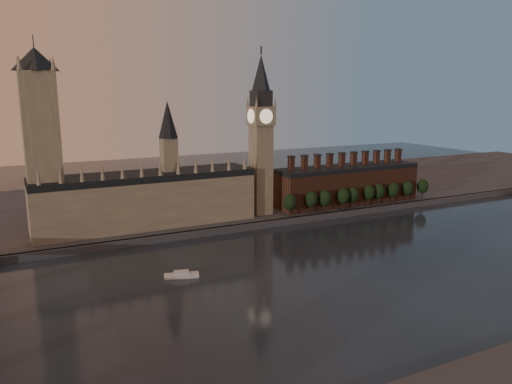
# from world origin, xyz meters

# --- Properties ---
(ground) EXTENTS (900.00, 900.00, 0.00)m
(ground) POSITION_xyz_m (0.00, 0.00, 0.00)
(ground) COLOR black
(ground) RESTS_ON ground
(north_bank) EXTENTS (900.00, 182.00, 4.00)m
(north_bank) POSITION_xyz_m (0.00, 178.04, 2.00)
(north_bank) COLOR #434448
(north_bank) RESTS_ON ground
(palace_of_westminster) EXTENTS (130.00, 30.30, 74.00)m
(palace_of_westminster) POSITION_xyz_m (-64.41, 114.91, 21.63)
(palace_of_westminster) COLOR gray
(palace_of_westminster) RESTS_ON north_bank
(victoria_tower) EXTENTS (24.00, 24.00, 108.00)m
(victoria_tower) POSITION_xyz_m (-120.00, 115.00, 59.09)
(victoria_tower) COLOR gray
(victoria_tower) RESTS_ON north_bank
(big_ben) EXTENTS (15.00, 15.00, 107.00)m
(big_ben) POSITION_xyz_m (10.00, 110.00, 56.83)
(big_ben) COLOR gray
(big_ben) RESTS_ON north_bank
(chimney_block) EXTENTS (110.00, 25.00, 37.00)m
(chimney_block) POSITION_xyz_m (80.00, 110.00, 17.82)
(chimney_block) COLOR #593022
(chimney_block) RESTS_ON north_bank
(embankment_tree_0) EXTENTS (8.60, 8.60, 14.88)m
(embankment_tree_0) POSITION_xyz_m (22.55, 93.72, 13.47)
(embankment_tree_0) COLOR black
(embankment_tree_0) RESTS_ON north_bank
(embankment_tree_1) EXTENTS (8.60, 8.60, 14.88)m
(embankment_tree_1) POSITION_xyz_m (39.78, 95.03, 13.47)
(embankment_tree_1) COLOR black
(embankment_tree_1) RESTS_ON north_bank
(embankment_tree_2) EXTENTS (8.60, 8.60, 14.88)m
(embankment_tree_2) POSITION_xyz_m (49.75, 93.66, 13.47)
(embankment_tree_2) COLOR black
(embankment_tree_2) RESTS_ON north_bank
(embankment_tree_3) EXTENTS (8.60, 8.60, 14.88)m
(embankment_tree_3) POSITION_xyz_m (64.66, 93.54, 13.47)
(embankment_tree_3) COLOR black
(embankment_tree_3) RESTS_ON north_bank
(embankment_tree_4) EXTENTS (8.60, 8.60, 14.88)m
(embankment_tree_4) POSITION_xyz_m (73.16, 94.36, 13.47)
(embankment_tree_4) COLOR black
(embankment_tree_4) RESTS_ON north_bank
(embankment_tree_5) EXTENTS (8.60, 8.60, 14.88)m
(embankment_tree_5) POSITION_xyz_m (88.15, 95.47, 13.47)
(embankment_tree_5) COLOR black
(embankment_tree_5) RESTS_ON north_bank
(embankment_tree_6) EXTENTS (8.60, 8.60, 14.88)m
(embankment_tree_6) POSITION_xyz_m (97.26, 95.44, 13.47)
(embankment_tree_6) COLOR black
(embankment_tree_6) RESTS_ON north_bank
(embankment_tree_7) EXTENTS (8.60, 8.60, 14.88)m
(embankment_tree_7) POSITION_xyz_m (110.13, 95.04, 13.47)
(embankment_tree_7) COLOR black
(embankment_tree_7) RESTS_ON north_bank
(embankment_tree_8) EXTENTS (8.60, 8.60, 14.88)m
(embankment_tree_8) POSITION_xyz_m (123.88, 94.96, 13.47)
(embankment_tree_8) COLOR black
(embankment_tree_8) RESTS_ON north_bank
(embankment_tree_9) EXTENTS (8.60, 8.60, 14.88)m
(embankment_tree_9) POSITION_xyz_m (139.37, 95.48, 13.47)
(embankment_tree_9) COLOR black
(embankment_tree_9) RESTS_ON north_bank
(river_boat) EXTENTS (16.36, 8.48, 3.15)m
(river_boat) POSITION_xyz_m (-71.26, 32.60, 1.20)
(river_boat) COLOR silver
(river_boat) RESTS_ON ground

